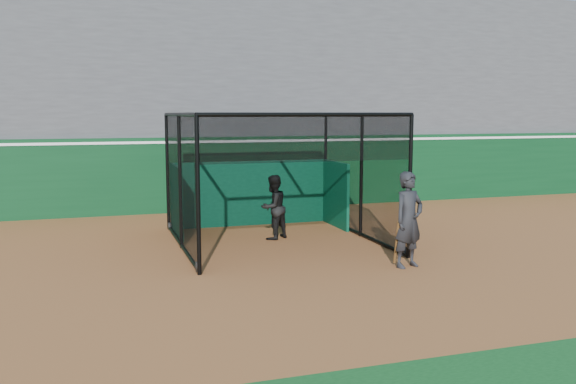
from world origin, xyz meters
name	(u,v)px	position (x,y,z in m)	size (l,w,h in m)	color
ground	(289,271)	(0.00, 0.00, 0.00)	(120.00, 120.00, 0.00)	#94552B
outfield_wall	(213,173)	(0.00, 8.50, 1.29)	(50.00, 0.50, 2.50)	#0A3819
grandstand	(193,83)	(0.00, 12.27, 4.48)	(50.00, 7.85, 8.95)	#4C4C4F
batting_cage	(275,179)	(0.54, 2.89, 1.63)	(4.89, 5.34, 3.26)	black
batter	(273,207)	(0.60, 3.23, 0.85)	(0.82, 0.64, 1.69)	black
on_deck_player	(409,220)	(2.53, -0.48, 1.03)	(0.86, 0.69, 2.06)	black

